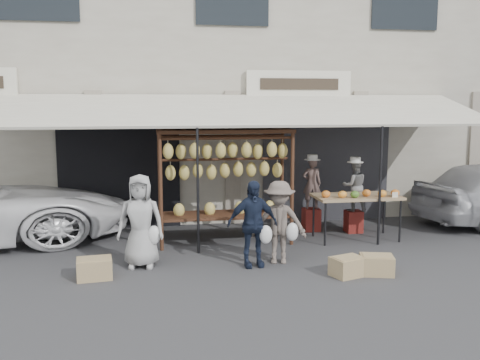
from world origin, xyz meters
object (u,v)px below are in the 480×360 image
(customer_left, at_px, (140,221))
(crate_far, at_px, (94,269))
(crate_near_b, at_px, (377,265))
(produce_table, at_px, (357,197))
(customer_mid, at_px, (252,224))
(banana_rack, at_px, (225,163))
(customer_right, at_px, (279,222))
(crate_near_a, at_px, (348,267))
(vendor_left, at_px, (312,184))
(vendor_right, at_px, (355,186))

(customer_left, relative_size, crate_far, 2.94)
(customer_left, height_order, crate_near_b, customer_left)
(produce_table, xyz_separation_m, customer_mid, (-2.40, -1.38, -0.14))
(banana_rack, height_order, crate_near_b, banana_rack)
(banana_rack, xyz_separation_m, customer_right, (0.72, -1.48, -0.86))
(customer_left, distance_m, crate_near_a, 3.47)
(customer_left, bearing_deg, crate_near_b, -8.40)
(crate_far, bearing_deg, vendor_left, 30.18)
(customer_mid, xyz_separation_m, customer_right, (0.49, 0.11, -0.02))
(customer_left, xyz_separation_m, customer_mid, (1.85, -0.28, -0.05))
(produce_table, distance_m, customer_mid, 2.77)
(produce_table, relative_size, customer_mid, 1.16)
(customer_mid, relative_size, customer_right, 1.03)
(customer_left, bearing_deg, banana_rack, 46.14)
(vendor_right, distance_m, customer_right, 2.84)
(crate_near_b, bearing_deg, produce_table, 76.53)
(customer_mid, height_order, crate_near_b, customer_mid)
(customer_right, bearing_deg, produce_table, 47.53)
(vendor_left, relative_size, crate_far, 2.04)
(customer_right, distance_m, crate_near_b, 1.74)
(vendor_left, xyz_separation_m, customer_mid, (-1.74, -2.28, -0.29))
(banana_rack, xyz_separation_m, vendor_left, (1.97, 0.70, -0.55))
(customer_left, distance_m, crate_far, 1.07)
(banana_rack, xyz_separation_m, produce_table, (2.64, -0.21, -0.70))
(produce_table, relative_size, vendor_right, 1.59)
(vendor_left, distance_m, vendor_right, 0.89)
(crate_near_a, xyz_separation_m, crate_far, (-3.97, 0.54, 0.01))
(vendor_right, xyz_separation_m, crate_near_a, (-1.18, -2.76, -0.85))
(customer_left, relative_size, customer_right, 1.10)
(vendor_right, distance_m, crate_near_a, 3.12)
(customer_mid, relative_size, crate_near_a, 2.92)
(customer_mid, bearing_deg, customer_right, 8.02)
(vendor_left, distance_m, crate_far, 5.05)
(vendor_right, xyz_separation_m, customer_left, (-4.43, -1.72, -0.21))
(banana_rack, height_order, customer_mid, banana_rack)
(crate_near_a, distance_m, crate_near_b, 0.49)
(banana_rack, bearing_deg, customer_mid, -81.66)
(vendor_right, xyz_separation_m, customer_mid, (-2.58, -2.00, -0.27))
(vendor_left, height_order, crate_near_b, vendor_left)
(customer_left, distance_m, customer_right, 2.34)
(customer_left, xyz_separation_m, crate_far, (-0.72, -0.50, -0.62))
(vendor_right, bearing_deg, crate_near_a, 73.72)
(produce_table, relative_size, crate_near_b, 3.31)
(banana_rack, height_order, crate_far, banana_rack)
(vendor_right, bearing_deg, crate_near_b, 82.81)
(banana_rack, height_order, crate_near_a, banana_rack)
(produce_table, relative_size, customer_left, 1.08)
(produce_table, bearing_deg, customer_mid, -150.18)
(customer_left, bearing_deg, vendor_left, 36.36)
(vendor_left, bearing_deg, vendor_right, 172.97)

